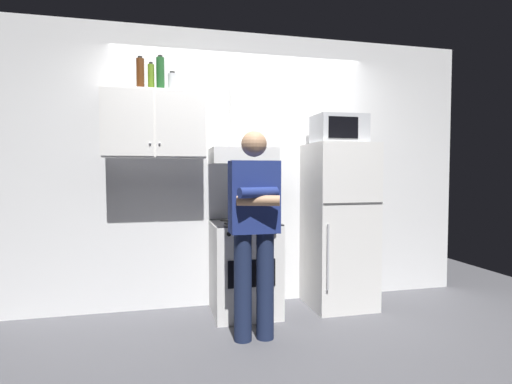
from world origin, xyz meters
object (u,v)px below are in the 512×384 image
microwave (339,130)px  person_standing (254,226)px  bottle_canister_steel (172,83)px  range_hood (242,143)px  cooking_pot (261,216)px  upper_cabinet (155,125)px  bottle_olive_oil (151,77)px  bottle_wine_green (160,74)px  stove_oven (245,267)px  bottle_rum_dark (140,74)px  refrigerator (339,225)px

microwave → person_standing: size_ratio=0.29×
microwave → bottle_canister_steel: bottle_canister_steel is taller
range_hood → cooking_pot: size_ratio=2.69×
cooking_pot → bottle_canister_steel: bottle_canister_steel is taller
microwave → person_standing: 1.45m
person_standing → upper_cabinet: bearing=135.7°
person_standing → bottle_olive_oil: bottle_olive_oil is taller
upper_cabinet → bottle_olive_oil: bearing=-139.4°
upper_cabinet → bottle_wine_green: 0.45m
person_standing → bottle_olive_oil: 1.65m
stove_oven → microwave: bearing=1.2°
microwave → bottle_rum_dark: size_ratio=1.57×
microwave → bottle_olive_oil: (-1.78, 0.08, 0.43)m
bottle_rum_dark → bottle_olive_oil: bottle_rum_dark is taller
range_hood → bottle_canister_steel: bottle_canister_steel is taller
range_hood → bottle_rum_dark: 1.10m
stove_oven → range_hood: bearing=90.0°
range_hood → person_standing: 1.01m
bottle_rum_dark → bottle_wine_green: (0.17, -0.04, 0.00)m
range_hood → bottle_olive_oil: bottle_olive_oil is taller
refrigerator → bottle_wine_green: bottle_wine_green is taller
stove_oven → bottle_wine_green: bearing=172.2°
stove_oven → cooking_pot: bearing=-42.5°
stove_oven → refrigerator: (0.95, 0.00, 0.37)m
bottle_olive_oil → cooking_pot: bearing=-13.0°
stove_oven → person_standing: 0.77m
microwave → bottle_rum_dark: bottle_rum_dark is taller
person_standing → bottle_olive_oil: (-0.78, 0.71, 1.27)m
refrigerator → bottle_wine_green: (-1.70, 0.10, 1.40)m
bottle_canister_steel → bottle_rum_dark: 0.29m
refrigerator → microwave: microwave is taller
cooking_pot → bottle_rum_dark: size_ratio=0.91×
bottle_rum_dark → person_standing: bearing=-40.8°
range_hood → cooking_pot: 0.73m
microwave → bottle_rum_dark: 1.93m
range_hood → refrigerator: bearing=-7.5°
person_standing → bottle_rum_dark: size_ratio=5.35×
stove_oven → range_hood: range_hood is taller
stove_oven → range_hood: (0.00, 0.13, 1.16)m
microwave → range_hood: bearing=173.5°
microwave → bottle_canister_steel: (-1.59, 0.11, 0.40)m
microwave → refrigerator: bearing=-89.1°
bottle_canister_steel → bottle_olive_oil: size_ratio=0.75×
stove_oven → refrigerator: 1.02m
stove_oven → bottle_rum_dark: bottle_rum_dark is taller
upper_cabinet → bottle_olive_oil: (-0.03, -0.02, 0.42)m
range_hood → bottle_wine_green: bearing=-178.1°
cooking_pot → bottle_wine_green: 1.57m
refrigerator → person_standing: (-1.00, -0.61, 0.10)m
cooking_pot → bottle_canister_steel: 1.46m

